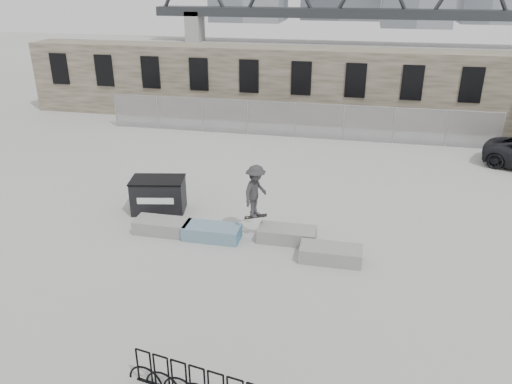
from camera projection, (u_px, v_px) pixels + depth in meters
ground at (245, 241)px, 17.50m from camera, size 120.00×120.00×0.00m
stone_wall at (303, 85)px, 31.16m from camera, size 36.00×2.58×4.50m
chainlink_fence at (295, 119)px, 28.30m from camera, size 22.06×0.06×2.02m
planter_far_left at (163, 226)px, 17.96m from camera, size 2.00×0.90×0.49m
planter_center_left at (212, 232)px, 17.54m from camera, size 2.00×0.90×0.49m
planter_center_right at (287, 234)px, 17.38m from camera, size 2.00×0.90×0.49m
planter_offset at (331, 253)px, 16.18m from camera, size 2.00×0.90×0.49m
dumpster at (159, 195)px, 19.45m from camera, size 2.25×1.62×1.35m
bike_rack at (197, 384)px, 10.78m from camera, size 3.54×0.67×0.90m
truss_bridge at (419, 13)px, 63.29m from camera, size 70.00×3.00×9.80m
skateboarder at (256, 191)px, 17.04m from camera, size 1.05×1.37×1.99m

